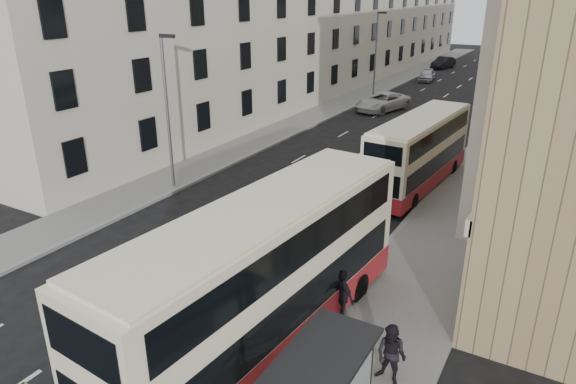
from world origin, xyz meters
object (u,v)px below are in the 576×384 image
Objects in this scene: street_lamp_far at (376,49)px; car_red at (511,74)px; car_silver at (427,75)px; car_dark at (443,62)px; white_van at (382,102)px; pedestrian_mid at (391,355)px; double_decker_front at (265,277)px; pedestrian_far at (342,296)px; street_lamp_near at (167,105)px; double_decker_rear at (419,152)px.

car_red is at bearing 57.57° from street_lamp_far.
car_silver is 0.87× the size of car_dark.
white_van reaches higher than car_silver.
street_lamp_far is 4.44× the size of pedestrian_mid.
pedestrian_far is at bearing 58.84° from double_decker_front.
double_decker_front reaches higher than white_van.
street_lamp_near reaches higher than pedestrian_mid.
white_van is at bearing 49.44° from car_red.
white_van is 1.41× the size of car_silver.
double_decker_front is 4.10m from pedestrian_mid.
car_dark is (1.15, 53.37, -3.87)m from street_lamp_near.
pedestrian_far is 0.39× the size of car_dark.
street_lamp_far reaches higher than car_red.
pedestrian_mid is at bearing -82.65° from car_silver.
double_decker_rear is at bearing 113.73° from pedestrian_mid.
double_decker_front is 2.57× the size of car_dark.
car_dark reaches higher than car_red.
pedestrian_far is at bearing 70.35° from car_red.
car_red is (-0.61, 55.62, -1.63)m from double_decker_front.
street_lamp_near reaches higher than double_decker_front.
double_decker_rear reaches higher than white_van.
street_lamp_near is 24.59m from white_van.
white_van is at bearing -45.81° from pedestrian_far.
double_decker_front is 2.95× the size of car_silver.
double_decker_front is 2.29× the size of car_red.
street_lamp_far is 20.40m from car_red.
street_lamp_far is (0.00, 30.00, 0.00)m from street_lamp_near.
car_dark is at bearing -52.50° from pedestrian_far.
pedestrian_far is (12.90, -36.57, -3.58)m from street_lamp_far.
pedestrian_far is 49.48m from car_silver.
car_dark is (-10.20, 46.50, -1.24)m from double_decker_rear.
pedestrian_mid is at bearing 72.66° from car_red.
double_decker_front reaches higher than pedestrian_far.
double_decker_rear is 19.15m from white_van.
pedestrian_mid is at bearing -71.73° from double_decker_rear.
car_dark is (-11.75, 59.94, -0.29)m from pedestrian_far.
pedestrian_mid is at bearing 7.34° from double_decker_front.
car_silver is at bearing 79.67° from street_lamp_far.
double_decker_rear is 15.91m from pedestrian_mid.
car_silver is at bearing 114.22° from pedestrian_mid.
car_silver is (-10.76, 48.29, -0.36)m from pedestrian_far.
car_silver is at bearing 105.03° from double_decker_front.
double_decker_rear is 5.54× the size of pedestrian_far.
double_decker_front is 55.64m from car_red.
double_decker_rear is at bearing 68.91° from car_red.
street_lamp_far reaches higher than white_van.
pedestrian_mid is 0.45× the size of car_silver.
pedestrian_far is at bearing -67.81° from car_dark.
street_lamp_near is 1.73× the size of car_dark.
car_dark is at bearing 87.60° from car_silver.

